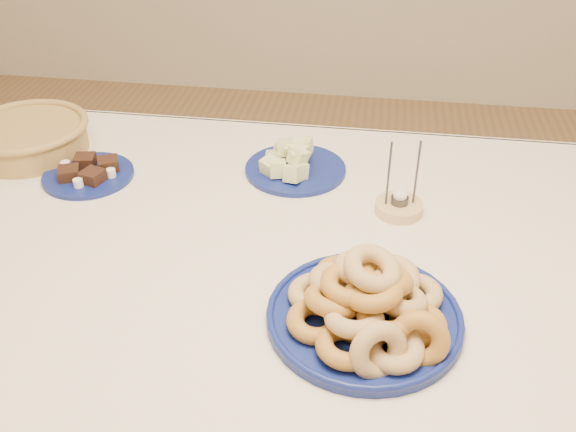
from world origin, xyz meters
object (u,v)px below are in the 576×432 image
Objects in this scene: dining_table at (291,281)px; brownie_plate at (88,173)px; melon_plate at (293,163)px; donut_platter at (367,306)px; wicker_basket at (28,136)px; candle_holder at (399,206)px.

brownie_plate is at bearing 160.28° from dining_table.
donut_platter is at bearing -68.09° from melon_plate.
brownie_plate is 0.60× the size of wicker_basket.
donut_platter is at bearing -98.27° from candle_holder.
melon_plate reaches higher than brownie_plate.
donut_platter is at bearing -29.93° from wicker_basket.
melon_plate is 0.29m from candle_holder.
candle_holder reaches higher than melon_plate.
candle_holder reaches higher than brownie_plate.
donut_platter is 1.38× the size of melon_plate.
dining_table is at bearing 126.76° from donut_platter.
candle_holder is at bearing -8.71° from wicker_basket.
brownie_plate is (-0.69, 0.41, -0.03)m from donut_platter.
dining_table is at bearing -82.31° from melon_plate.
wicker_basket is at bearing 150.07° from donut_platter.
donut_platter reaches higher than melon_plate.
brownie_plate is at bearing 149.31° from donut_platter.
brownie_plate is at bearing -168.65° from melon_plate.
donut_platter is 1.95× the size of brownie_plate.
candle_holder is (0.95, -0.15, -0.03)m from wicker_basket.
wicker_basket reaches higher than brownie_plate.
candle_holder is at bearing 81.73° from donut_platter.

